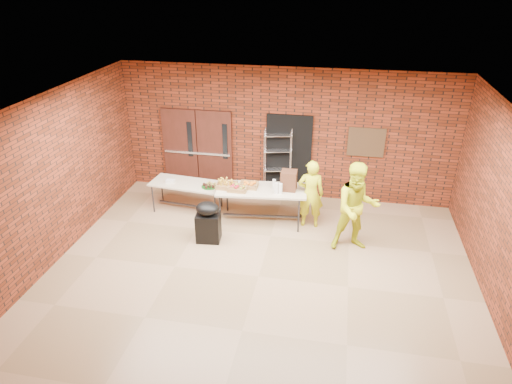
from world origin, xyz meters
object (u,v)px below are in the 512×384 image
table_left (187,185)px  coffee_dispenser (289,180)px  volunteer_man (357,208)px  wire_rack (278,164)px  covered_grill (208,222)px  volunteer_woman (311,194)px  table_right (261,192)px

table_left → coffee_dispenser: 2.44m
coffee_dispenser → volunteer_man: volunteer_man is taller
wire_rack → covered_grill: size_ratio=2.00×
table_left → covered_grill: covered_grill is taller
covered_grill → volunteer_woman: (2.03, 1.01, 0.34)m
volunteer_woman → volunteer_man: (0.96, -0.74, 0.16)m
wire_rack → volunteer_man: size_ratio=0.95×
volunteer_man → table_left: bearing=153.0°
volunteer_man → volunteer_woman: bearing=129.2°
coffee_dispenser → volunteer_woman: size_ratio=0.28×
wire_rack → volunteer_man: volunteer_man is taller
coffee_dispenser → wire_rack: bearing=109.6°
table_right → volunteer_woman: 1.08m
wire_rack → covered_grill: (-1.12, -2.26, -0.45)m
wire_rack → table_right: wire_rack is taller
table_right → volunteer_man: 2.18m
coffee_dispenser → volunteer_man: (1.46, -0.81, -0.09)m
wire_rack → table_left: size_ratio=1.02×
wire_rack → volunteer_woman: wire_rack is taller
covered_grill → volunteer_woman: 2.29m
table_right → wire_rack: bearing=76.3°
wire_rack → volunteer_woman: 1.55m
covered_grill → wire_rack: bearing=57.8°
table_left → coffee_dispenser: (2.40, -0.13, 0.39)m
table_right → covered_grill: 1.41m
wire_rack → table_right: 1.28m
wire_rack → coffee_dispenser: bearing=-82.4°
wire_rack → table_left: wire_rack is taller
coffee_dispenser → table_left: bearing=176.9°
coffee_dispenser → volunteer_man: 1.67m
table_left → covered_grill: 1.50m
table_right → covered_grill: size_ratio=2.29×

